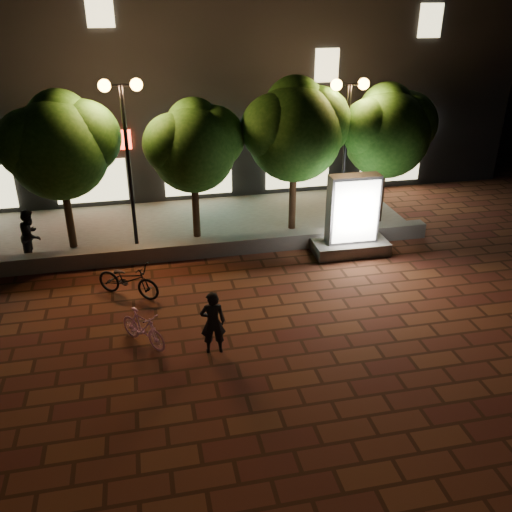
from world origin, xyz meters
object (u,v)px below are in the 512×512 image
object	(u,v)px
tree_mid	(194,143)
tree_far_right	(388,128)
street_lamp_right	(348,116)
ad_kiosk	(352,222)
tree_right	(296,127)
scooter_parked	(128,279)
scooter_pink	(143,328)
pedestrian	(31,235)
rider	(213,322)
street_lamp_left	(124,122)
tree_left	(60,143)

from	to	relation	value
tree_mid	tree_far_right	bearing A→B (deg)	0.00
street_lamp_right	ad_kiosk	size ratio (longest dim) A/B	1.95
tree_right	scooter_parked	bearing A→B (deg)	-147.84
scooter_pink	pedestrian	world-z (taller)	pedestrian
tree_mid	tree_far_right	distance (m)	6.50
tree_right	rider	bearing A→B (deg)	-119.56
street_lamp_right	scooter_pink	bearing A→B (deg)	-140.72
tree_far_right	street_lamp_left	distance (m)	8.58
street_lamp_right	scooter_parked	bearing A→B (deg)	-155.77
tree_far_right	street_lamp_left	xyz separation A→B (m)	(-8.55, -0.26, 0.66)
tree_left	pedestrian	xyz separation A→B (m)	(-1.12, -0.83, -2.55)
street_lamp_left	pedestrian	bearing A→B (deg)	-169.52
scooter_pink	pedestrian	distance (m)	6.01
street_lamp_right	scooter_parked	size ratio (longest dim) A/B	2.66
ad_kiosk	scooter_parked	distance (m)	7.03
tree_far_right	scooter_pink	bearing A→B (deg)	-145.03
tree_far_right	pedestrian	distance (m)	11.91
street_lamp_left	pedestrian	size ratio (longest dim) A/B	3.18
tree_mid	pedestrian	distance (m)	5.68
tree_right	scooter_parked	size ratio (longest dim) A/B	2.70
tree_right	scooter_parked	distance (m)	7.31
tree_mid	street_lamp_left	world-z (taller)	street_lamp_left
scooter_pink	rider	distance (m)	1.72
tree_mid	ad_kiosk	world-z (taller)	tree_mid
street_lamp_left	street_lamp_right	size ratio (longest dim) A/B	1.04
tree_right	street_lamp_left	world-z (taller)	street_lamp_left
scooter_pink	scooter_parked	bearing A→B (deg)	58.86
ad_kiosk	scooter_pink	world-z (taller)	ad_kiosk
ad_kiosk	rider	distance (m)	6.65
tree_left	tree_far_right	bearing A→B (deg)	-0.00
street_lamp_left	scooter_parked	xyz separation A→B (m)	(-0.26, -3.27, -3.54)
tree_far_right	street_lamp_left	bearing A→B (deg)	-178.24
tree_far_right	street_lamp_left	world-z (taller)	street_lamp_left
tree_mid	street_lamp_left	distance (m)	2.22
pedestrian	ad_kiosk	bearing A→B (deg)	-89.69
scooter_parked	tree_far_right	bearing A→B (deg)	-35.13
scooter_pink	rider	bearing A→B (deg)	-60.89
tree_right	pedestrian	xyz separation A→B (m)	(-8.42, -0.83, -2.67)
tree_left	ad_kiosk	bearing A→B (deg)	-14.31
street_lamp_right	tree_mid	bearing A→B (deg)	176.96
rider	scooter_parked	size ratio (longest dim) A/B	0.84
tree_left	tree_right	distance (m)	7.30
tree_far_right	rider	bearing A→B (deg)	-136.49
tree_mid	tree_far_right	world-z (taller)	tree_far_right
tree_far_right	ad_kiosk	distance (m)	3.74
tree_mid	ad_kiosk	size ratio (longest dim) A/B	1.76
tree_far_right	scooter_parked	world-z (taller)	tree_far_right
tree_right	ad_kiosk	world-z (taller)	tree_right
tree_far_right	scooter_pink	world-z (taller)	tree_far_right
tree_mid	rider	size ratio (longest dim) A/B	2.87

